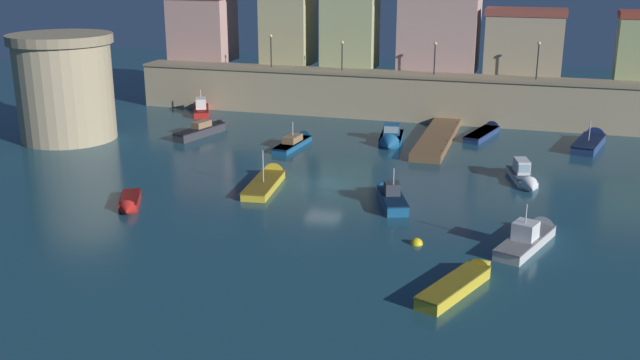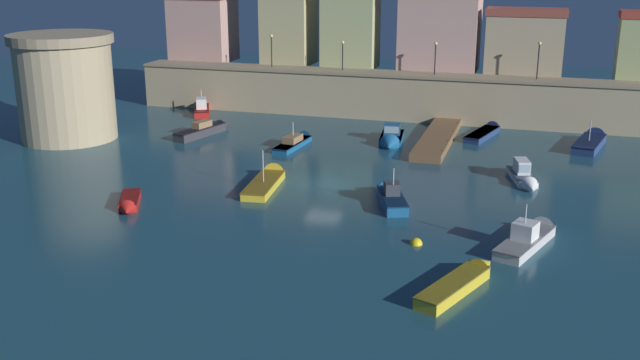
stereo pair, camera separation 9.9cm
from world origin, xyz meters
name	(u,v)px [view 2 (the right image)]	position (x,y,z in m)	size (l,w,h in m)	color
ground_plane	(324,185)	(0.00, 0.00, 0.00)	(130.44, 130.44, 0.00)	#1E4756
quay_wall	(391,95)	(0.00, 23.40, 2.28)	(52.87, 3.62, 4.54)	tan
old_town_backdrop	(376,30)	(-2.49, 27.40, 8.23)	(51.46, 5.70, 9.07)	tan
fortress_tower	(65,87)	(-25.55, 6.58, 4.68)	(8.89, 8.89, 9.24)	tan
pier_dock	(438,139)	(6.02, 14.69, 0.33)	(2.53, 14.11, 0.70)	brown
quay_lamp_0	(271,45)	(-12.55, 23.40, 6.78)	(0.32, 0.32, 3.35)	black
quay_lamp_1	(343,50)	(-4.99, 23.40, 6.53)	(0.32, 0.32, 2.94)	black
quay_lamp_2	(435,53)	(4.27, 23.40, 6.66)	(0.32, 0.32, 3.15)	black
quay_lamp_3	(539,54)	(13.84, 23.40, 6.86)	(0.32, 0.32, 3.50)	black
moored_boat_0	(390,195)	(5.31, -2.37, 0.47)	(3.35, 5.93, 2.92)	#195689
moored_boat_1	(531,235)	(14.51, -7.16, 0.44)	(3.73, 7.18, 3.07)	silver
moored_boat_2	(202,107)	(-19.22, 20.28, 0.53)	(4.02, 6.33, 2.82)	red
moored_boat_3	(129,203)	(-10.71, -8.45, 0.32)	(2.82, 4.27, 1.11)	red
moored_boat_4	(462,280)	(11.40, -14.24, 0.36)	(3.66, 6.78, 1.19)	gold
moored_boat_5	(486,132)	(9.89, 18.81, 0.29)	(3.14, 7.33, 1.35)	navy
moored_boat_6	(391,139)	(2.22, 12.93, 0.41)	(2.51, 5.86, 2.18)	#195689
moored_boat_7	(206,129)	(-14.63, 11.53, 0.48)	(2.97, 7.36, 1.54)	#333338
moored_boat_8	(268,180)	(-3.87, -0.96, 0.32)	(2.43, 7.42, 3.33)	gold
moored_boat_9	(592,141)	(18.86, 17.40, 0.40)	(3.35, 7.52, 2.96)	navy
moored_boat_10	(297,141)	(-5.46, 10.39, 0.34)	(1.89, 6.93, 2.56)	#195689
moored_boat_11	(524,177)	(13.71, 4.61, 0.43)	(2.73, 5.72, 1.86)	white
mooring_buoy_0	(416,244)	(8.25, -9.28, 0.00)	(0.73, 0.73, 0.73)	yellow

